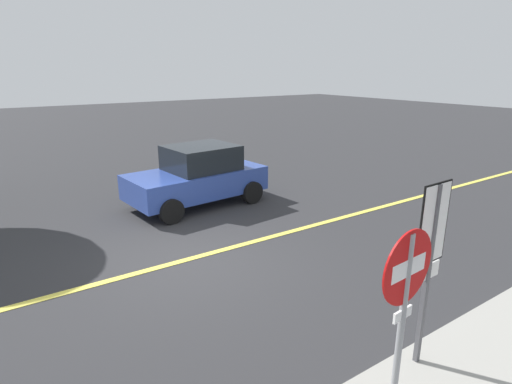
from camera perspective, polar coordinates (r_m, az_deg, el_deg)
ground_plane at (r=8.67m, az=-9.50°, el=-9.19°), size 80.00×80.00×0.00m
lane_marking_centre at (r=10.15m, az=6.09°, el=-5.07°), size 28.00×0.16×0.01m
stop_sign at (r=4.36m, az=19.62°, el=-13.96°), size 0.76×0.07×2.34m
speed_limit_sign at (r=5.32m, az=22.86°, el=-6.68°), size 0.54×0.06×2.52m
car_blue_crossing at (r=11.80m, az=-7.99°, el=2.20°), size 3.96×2.29×1.68m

